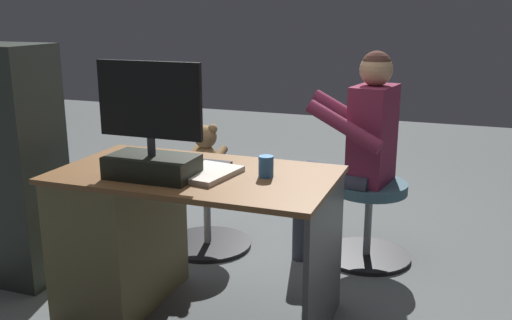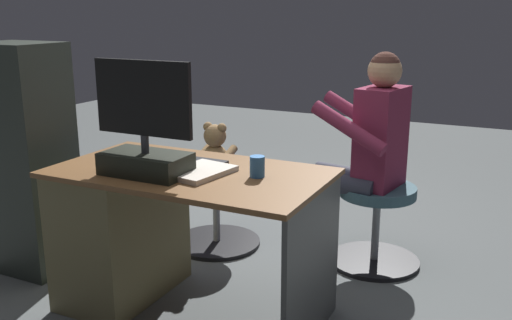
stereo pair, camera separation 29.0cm
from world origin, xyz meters
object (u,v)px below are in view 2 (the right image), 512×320
object	(u,v)px
teddy_bear	(216,150)
person	(365,143)
desk	(136,227)
computer_mouse	(137,152)
tv_remote	(116,159)
visitor_chair	(376,218)
office_chair_teddy	(216,204)
monitor	(145,142)
keyboard	(184,161)
cup	(257,167)

from	to	relation	value
teddy_bear	person	world-z (taller)	person
teddy_bear	person	size ratio (longest dim) A/B	0.25
desk	computer_mouse	xyz separation A→B (m)	(0.06, -0.11, 0.35)
tv_remote	visitor_chair	size ratio (longest dim) A/B	0.29
visitor_chair	office_chair_teddy	bearing A→B (deg)	9.75
monitor	computer_mouse	world-z (taller)	monitor
teddy_bear	person	distance (m)	0.90
office_chair_teddy	person	xyz separation A→B (m)	(-0.88, -0.15, 0.45)
keyboard	tv_remote	bearing A→B (deg)	18.55
keyboard	cup	bearing A→B (deg)	172.58
desk	visitor_chair	distance (m)	1.36
cup	visitor_chair	size ratio (longest dim) A/B	0.18
office_chair_teddy	cup	bearing A→B (deg)	131.28
keyboard	cup	xyz separation A→B (m)	(-0.42, 0.05, 0.04)
office_chair_teddy	person	size ratio (longest dim) A/B	0.45
monitor	teddy_bear	world-z (taller)	monitor
computer_mouse	tv_remote	world-z (taller)	computer_mouse
office_chair_teddy	teddy_bear	size ratio (longest dim) A/B	1.76
monitor	visitor_chair	world-z (taller)	monitor
keyboard	computer_mouse	size ratio (longest dim) A/B	4.38
monitor	tv_remote	xyz separation A→B (m)	(0.28, -0.13, -0.14)
tv_remote	keyboard	bearing A→B (deg)	-155.44
tv_remote	desk	bearing A→B (deg)	-166.49
monitor	cup	bearing A→B (deg)	-158.70
cup	visitor_chair	distance (m)	1.07
cup	visitor_chair	xyz separation A→B (m)	(-0.33, -0.89, -0.49)
tv_remote	office_chair_teddy	distance (m)	0.91
visitor_chair	desk	bearing A→B (deg)	43.23
keyboard	desk	bearing A→B (deg)	22.48
monitor	office_chair_teddy	world-z (taller)	monitor
keyboard	person	size ratio (longest dim) A/B	0.34
computer_mouse	visitor_chair	world-z (taller)	computer_mouse
desk	office_chair_teddy	xyz separation A→B (m)	(-0.02, -0.76, -0.12)
desk	teddy_bear	xyz separation A→B (m)	(-0.02, -0.77, 0.23)
keyboard	teddy_bear	size ratio (longest dim) A/B	1.35
cup	teddy_bear	distance (m)	0.98
cup	keyboard	bearing A→B (deg)	-7.42
office_chair_teddy	visitor_chair	distance (m)	0.98
desk	office_chair_teddy	size ratio (longest dim) A/B	2.34
cup	person	size ratio (longest dim) A/B	0.08
teddy_bear	desk	bearing A→B (deg)	88.25
computer_mouse	keyboard	bearing A→B (deg)	177.54
monitor	tv_remote	size ratio (longest dim) A/B	3.41
cup	office_chair_teddy	xyz separation A→B (m)	(0.63, -0.72, -0.50)
monitor	teddy_bear	bearing A→B (deg)	-79.72
computer_mouse	cup	world-z (taller)	cup
computer_mouse	tv_remote	distance (m)	0.13
tv_remote	person	world-z (taller)	person
tv_remote	office_chair_teddy	bearing A→B (deg)	-92.35
monitor	person	distance (m)	1.28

